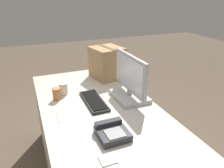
% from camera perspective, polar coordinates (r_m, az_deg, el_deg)
% --- Properties ---
extents(office_desk, '(1.80, 0.90, 0.75)m').
position_cam_1_polar(office_desk, '(1.98, -3.10, -15.49)').
color(office_desk, beige).
rests_on(office_desk, ground_plane).
extents(monitor, '(0.51, 0.26, 0.38)m').
position_cam_1_polar(monitor, '(1.84, 4.67, 0.47)').
color(monitor, '#B7B7B7').
rests_on(monitor, office_desk).
extents(keyboard, '(0.40, 0.14, 0.03)m').
position_cam_1_polar(keyboard, '(1.83, -4.76, -4.41)').
color(keyboard, black).
rests_on(keyboard, office_desk).
extents(desk_phone, '(0.20, 0.19, 0.08)m').
position_cam_1_polar(desk_phone, '(1.42, 0.04, -12.50)').
color(desk_phone, '#2D2D33').
rests_on(desk_phone, office_desk).
extents(paper_cup_left, '(0.08, 0.08, 0.11)m').
position_cam_1_polar(paper_cup_left, '(2.00, -12.59, -1.20)').
color(paper_cup_left, beige).
rests_on(paper_cup_left, office_desk).
extents(paper_cup_right, '(0.07, 0.07, 0.11)m').
position_cam_1_polar(paper_cup_right, '(1.91, -14.26, -2.54)').
color(paper_cup_right, '#BC7547').
rests_on(paper_cup_right, office_desk).
extents(spoon, '(0.16, 0.03, 0.00)m').
position_cam_1_polar(spoon, '(1.65, -13.74, -8.96)').
color(spoon, silver).
rests_on(spoon, office_desk).
extents(cardboard_box, '(0.36, 0.34, 0.33)m').
position_cam_1_polar(cardboard_box, '(2.30, -1.32, 5.58)').
color(cardboard_box, tan).
rests_on(cardboard_box, office_desk).
extents(sticky_note_pad, '(0.09, 0.09, 0.01)m').
position_cam_1_polar(sticky_note_pad, '(1.27, -1.13, -19.06)').
color(sticky_note_pad, silver).
rests_on(sticky_note_pad, office_desk).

